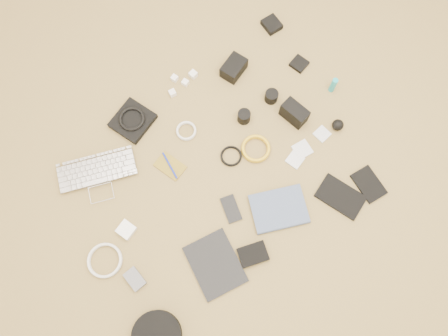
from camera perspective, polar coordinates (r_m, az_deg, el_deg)
laptop at (r=2.10m, az=-15.98°, el=-1.55°), size 0.43×0.37×0.03m
headphone_pouch at (r=2.16m, az=-11.83°, el=6.06°), size 0.22×0.22×0.03m
headphones at (r=2.14m, az=-11.96°, el=6.31°), size 0.16×0.16×0.02m
charger_a at (r=2.23m, az=-6.49°, el=11.57°), size 0.04×0.04×0.03m
charger_b at (r=2.20m, az=-6.75°, el=9.71°), size 0.03×0.03×0.03m
charger_c at (r=2.23m, az=-4.05°, el=12.09°), size 0.04×0.04×0.03m
charger_d at (r=2.22m, az=-5.08°, el=11.05°), size 0.04×0.04×0.03m
dslr_camera at (r=2.22m, az=1.29°, el=12.93°), size 0.15×0.12×0.07m
lens_pouch at (r=2.40m, az=6.25°, el=18.13°), size 0.09×0.10×0.03m
notebook_olive at (r=2.07m, az=-7.06°, el=0.26°), size 0.12×0.16×0.01m
pen_blue at (r=2.06m, az=-7.08°, el=0.32°), size 0.03×0.14×0.01m
cable_white_a at (r=2.11m, az=-4.94°, el=4.80°), size 0.12×0.12×0.01m
lens_a at (r=2.11m, az=2.63°, el=6.72°), size 0.08×0.08×0.07m
lens_b at (r=2.17m, az=6.21°, el=9.28°), size 0.08×0.08×0.06m
card_reader at (r=2.30m, az=9.78°, el=13.26°), size 0.09×0.09×0.02m
power_brick at (r=2.02m, az=-12.65°, el=-7.88°), size 0.09×0.09×0.03m
cable_white_b at (r=2.03m, az=-15.26°, el=-11.58°), size 0.17×0.17×0.01m
cable_black at (r=2.06m, az=0.93°, el=1.53°), size 0.12×0.12×0.01m
cable_yellow at (r=2.08m, az=4.16°, el=2.47°), size 0.18×0.18×0.02m
flash at (r=2.12m, az=9.17°, el=7.08°), size 0.09×0.14×0.10m
lens_cleaner at (r=2.23m, az=14.07°, el=10.47°), size 0.03×0.03×0.10m
battery_charger at (r=1.99m, az=-11.57°, el=-14.02°), size 0.06×0.10×0.03m
tablet at (r=1.96m, az=-1.16°, el=-12.46°), size 0.25×0.29×0.01m
phone at (r=2.00m, az=0.93°, el=-5.36°), size 0.10×0.14×0.01m
filter_case_left at (r=2.09m, az=9.25°, el=1.07°), size 0.09×0.09×0.01m
filter_case_mid at (r=2.11m, az=10.18°, el=2.39°), size 0.09×0.09×0.01m
filter_case_right at (r=2.16m, az=12.68°, el=4.35°), size 0.07×0.07×0.01m
air_blower at (r=2.17m, az=14.64°, el=5.46°), size 0.07×0.07×0.06m
headphone_case at (r=1.96m, az=-8.76°, el=-20.85°), size 0.21×0.21×0.06m
drive_case at (r=1.96m, az=3.80°, el=-11.18°), size 0.15×0.12×0.03m
paperback at (r=1.99m, az=7.86°, el=-7.86°), size 0.30×0.27×0.02m
notebook_black_a at (r=2.08m, az=14.98°, el=-3.63°), size 0.19×0.24×0.01m
notebook_black_b at (r=2.13m, az=18.37°, el=-2.03°), size 0.12×0.17×0.01m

